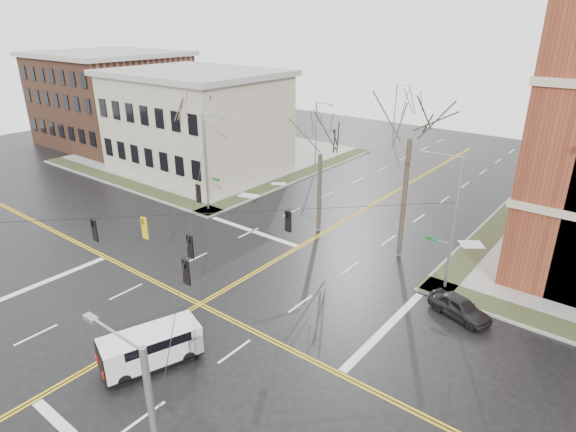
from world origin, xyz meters
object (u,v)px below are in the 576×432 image
Objects in this scene: streetlight_north_a at (317,134)px; cargo_van at (155,344)px; parked_car_a at (460,307)px; tree_nw_far at (197,112)px; tree_nw_near at (321,149)px; tree_ne at (411,131)px; streetlight_north_b at (396,110)px; signal_pole_ne at (451,220)px; signal_pole_nw at (206,160)px.

streetlight_north_a is 35.82m from cargo_van.
streetlight_north_a reaches higher than parked_car_a.
tree_nw_far is 14.22m from tree_nw_near.
parked_car_a is 16.40m from tree_nw_near.
tree_nw_near is at bearing 86.27° from parked_car_a.
cargo_van is 0.41× the size of tree_ne.
cargo_van is 0.46× the size of tree_nw_far.
streetlight_north_a is 1.00× the size of streetlight_north_b.
signal_pole_ne is at bearing -30.03° from tree_ne.
tree_nw_near reaches higher than streetlight_north_b.
streetlight_north_a is 0.60× the size of tree_ne.
parked_car_a is at bearing -58.44° from streetlight_north_b.
tree_nw_far is (-4.17, -34.19, 4.10)m from streetlight_north_b.
tree_nw_far reaches higher than streetlight_north_a.
streetlight_north_b is 35.37m from tree_nw_near.
tree_nw_far reaches higher than tree_nw_near.
tree_nw_near is at bearing 119.03° from cargo_van.
streetlight_north_a is at bearing 68.47° from parked_car_a.
tree_nw_near is at bearing 179.31° from tree_ne.
streetlight_north_a is at bearing 141.52° from tree_ne.
streetlight_north_a is (-21.97, 16.50, -0.48)m from signal_pole_ne.
tree_nw_far is at bearing 97.01° from parked_car_a.
streetlight_north_b is at bearing 121.05° from signal_pole_ne.
parked_car_a is at bearing -10.01° from tree_nw_far.
parked_car_a is 12.28m from tree_ne.
signal_pole_ne is 5.46m from parked_car_a.
signal_pole_ne is at bearing 81.83° from cargo_van.
signal_pole_nw is 0.67× the size of tree_ne.
tree_nw_far is 1.21× the size of tree_nw_near.
signal_pole_nw is 36.51m from streetlight_north_b.
tree_ne reaches higher than streetlight_north_a.
tree_ne is at bearing 149.97° from signal_pole_ne.
cargo_van is at bearing -80.92° from tree_nw_near.
cargo_van reaches higher than parked_car_a.
tree_nw_far is (-3.51, 2.31, 3.62)m from signal_pole_nw.
signal_pole_nw is 0.76× the size of tree_nw_far.
streetlight_north_b is 2.04× the size of parked_car_a.
tree_nw_far is (-28.24, 4.99, 7.90)m from parked_car_a.
cargo_van is at bearing -50.57° from signal_pole_nw.
signal_pole_ne is at bearing -12.52° from tree_nw_near.
tree_nw_near is 0.73× the size of tree_ne.
signal_pole_nw reaches higher than parked_car_a.
tree_ne is at bearing -62.69° from streetlight_north_b.
cargo_van is at bearing -118.11° from signal_pole_ne.
signal_pole_nw is 1.65× the size of cargo_van.
signal_pole_nw is at bearing 100.85° from parked_car_a.
tree_ne is (-6.55, 5.25, 8.97)m from parked_car_a.
streetlight_north_b is 34.69m from tree_nw_far.
cargo_van is 26.70m from tree_nw_far.
signal_pole_nw is 2.29× the size of parked_car_a.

